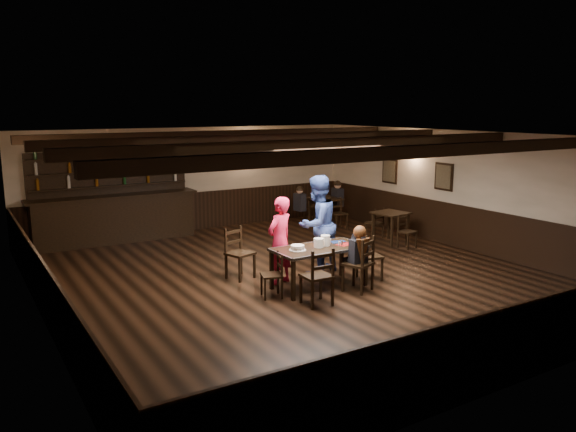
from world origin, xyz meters
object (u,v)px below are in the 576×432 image
dining_table (319,251)px  woman_pink (280,240)px  cake (298,248)px  bar_counter (114,212)px  chair_near_right (362,260)px  man_blue (317,225)px  chair_near_left (320,273)px

dining_table → woman_pink: 0.77m
dining_table → cake: size_ratio=5.68×
bar_counter → chair_near_right: bearing=-65.8°
woman_pink → man_blue: size_ratio=0.84×
dining_table → man_blue: bearing=58.3°
chair_near_left → bar_counter: bearing=104.9°
dining_table → chair_near_left: chair_near_left is taller
chair_near_right → man_blue: (-0.03, 1.38, 0.39)m
cake → chair_near_right: bearing=-31.6°
dining_table → bar_counter: bar_counter is taller
chair_near_right → woman_pink: woman_pink is taller
man_blue → bar_counter: (-2.71, 4.72, -0.24)m
woman_pink → cake: 0.59m
woman_pink → dining_table: bearing=107.6°
chair_near_left → man_blue: man_blue is taller
chair_near_left → woman_pink: woman_pink is taller
chair_near_right → woman_pink: size_ratio=0.61×
chair_near_left → man_blue: (1.04, 1.60, 0.40)m
woman_pink → chair_near_left: bearing=66.5°
chair_near_right → man_blue: man_blue is taller
cake → bar_counter: 5.78m
dining_table → man_blue: size_ratio=0.88×
chair_near_left → woman_pink: (0.08, 1.40, 0.24)m
woman_pink → man_blue: man_blue is taller
bar_counter → dining_table: bearing=-68.0°
man_blue → bar_counter: bar_counter is taller
woman_pink → bar_counter: bearing=-90.7°
dining_table → bar_counter: bearing=112.0°
dining_table → cake: (-0.46, 0.01, 0.11)m
woman_pink → man_blue: bearing=171.1°
chair_near_left → cake: size_ratio=3.26×
man_blue → dining_table: bearing=41.7°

